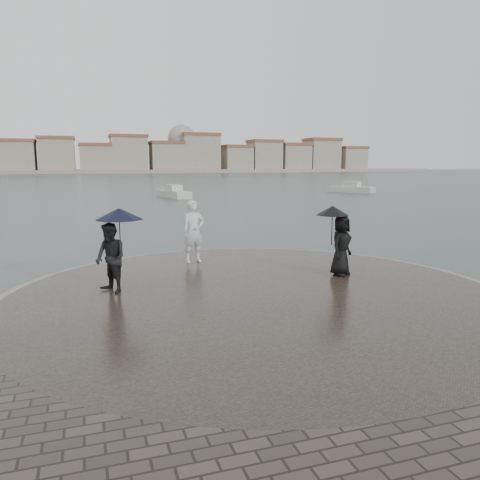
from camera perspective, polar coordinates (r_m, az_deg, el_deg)
name	(u,v)px	position (r m, az deg, el deg)	size (l,w,h in m)	color
ground	(326,364)	(8.57, 10.47, -14.68)	(400.00, 400.00, 0.00)	#2B3835
kerb_ring	(257,300)	(11.51, 2.05, -7.36)	(12.50, 12.50, 0.32)	gray
quay_tip	(257,299)	(11.50, 2.05, -7.26)	(11.90, 11.90, 0.36)	#2D261E
statue	(194,231)	(14.78, -5.67, 1.06)	(0.72, 0.47, 1.97)	silver
visitor_left	(113,245)	(11.68, -15.22, -0.59)	(1.31, 1.20, 2.04)	black
visitor_right	(339,237)	(13.26, 11.99, 0.30)	(1.20, 1.02, 1.95)	black
far_skyline	(76,156)	(167.57, -19.41, 9.58)	(260.00, 20.00, 37.00)	gray
boats	(178,195)	(45.89, -7.58, 5.43)	(48.16, 15.72, 1.50)	#BBB7A8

